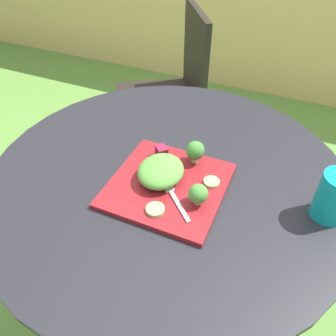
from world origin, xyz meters
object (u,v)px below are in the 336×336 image
(patio_chair, at_px, (174,84))
(fork, at_px, (173,196))
(salad_plate, at_px, (168,185))
(drinking_glass, at_px, (333,199))

(patio_chair, relative_size, fork, 7.32)
(patio_chair, height_order, salad_plate, patio_chair)
(salad_plate, height_order, drinking_glass, drinking_glass)
(fork, bearing_deg, salad_plate, 129.85)
(patio_chair, bearing_deg, salad_plate, -68.25)
(patio_chair, xyz_separation_m, fork, (0.40, -0.96, 0.23))
(salad_plate, xyz_separation_m, drinking_glass, (0.40, 0.07, 0.05))
(salad_plate, bearing_deg, patio_chair, 111.75)
(salad_plate, distance_m, drinking_glass, 0.41)
(patio_chair, height_order, fork, patio_chair)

